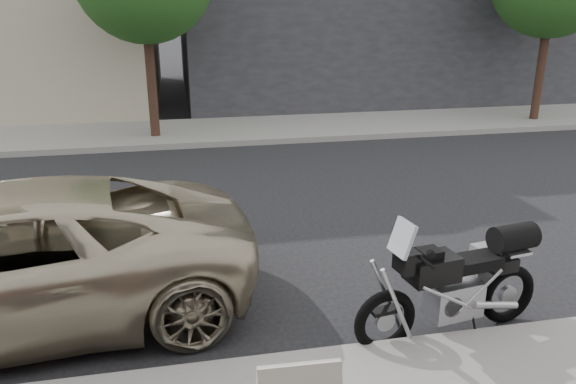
# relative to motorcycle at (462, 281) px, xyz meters

# --- Properties ---
(ground) EXTENTS (120.00, 120.00, 0.00)m
(ground) POSITION_rel_motorcycle_xyz_m (1.47, -3.78, -0.62)
(ground) COLOR black
(ground) RESTS_ON ground
(far_sidewalk) EXTENTS (44.00, 3.00, 0.15)m
(far_sidewalk) POSITION_rel_motorcycle_xyz_m (1.47, -10.28, -0.55)
(far_sidewalk) COLOR gray
(far_sidewalk) RESTS_ON ground
(far_building_dark) EXTENTS (16.00, 11.00, 7.00)m
(far_building_dark) POSITION_rel_motorcycle_xyz_m (-5.53, -17.28, 2.88)
(far_building_dark) COLOR #28282D
(far_building_dark) RESTS_ON ground
(motorcycle) EXTENTS (2.28, 0.96, 1.45)m
(motorcycle) POSITION_rel_motorcycle_xyz_m (0.00, 0.00, 0.00)
(motorcycle) COLOR black
(motorcycle) RESTS_ON ground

